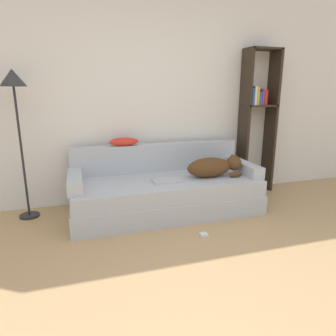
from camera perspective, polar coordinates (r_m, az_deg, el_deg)
The scene contains 12 objects.
ground_plane at distance 2.12m, azimuth 12.43°, elevation -26.75°, with size 20.00×20.00×0.00m, color tan.
wall_back at distance 3.86m, azimuth -4.46°, elevation 13.92°, with size 7.95×0.06×2.70m.
couch at distance 3.52m, azimuth -0.45°, elevation -5.21°, with size 2.15×0.92×0.40m.
couch_backrest at distance 3.78m, azimuth -2.14°, elevation 2.07°, with size 2.11×0.15×0.34m.
couch_arm_left at distance 3.31m, azimuth -17.29°, elevation -2.28°, with size 0.15×0.73×0.13m.
couch_arm_right at distance 3.83m, azimuth 14.04°, elevation 0.21°, with size 0.15×0.73×0.13m.
dog at distance 3.55m, azimuth 8.83°, elevation 0.27°, with size 0.68×0.24×0.26m.
laptop at distance 3.36m, azimuth -0.10°, elevation -2.39°, with size 0.34×0.22×0.02m.
throw_pillow at distance 3.64m, azimuth -8.40°, elevation 4.98°, with size 0.35×0.14×0.10m.
bookshelf at distance 4.30m, azimuth 16.72°, elevation 9.87°, with size 0.46×0.26×1.92m.
floor_lamp at distance 3.53m, azimuth -27.19°, elevation 12.33°, with size 0.26×0.26×1.60m.
power_adapter at distance 3.04m, azimuth 6.82°, elevation -12.50°, with size 0.07×0.07×0.02m.
Camera 1 is at (-0.84, -1.36, 1.39)m, focal length 32.00 mm.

